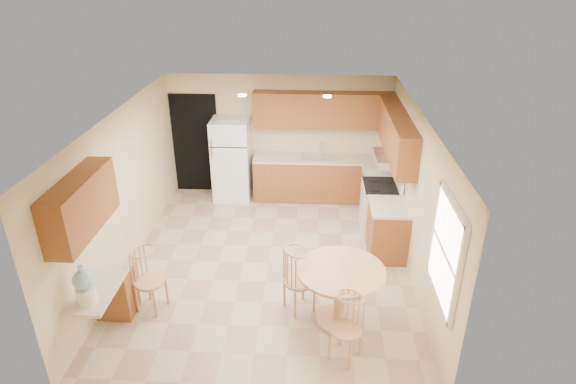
# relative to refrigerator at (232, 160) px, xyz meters

# --- Properties ---
(floor) EXTENTS (5.50, 5.50, 0.00)m
(floor) POSITION_rel_refrigerator_xyz_m (0.95, -2.40, -0.84)
(floor) COLOR tan
(floor) RESTS_ON ground
(ceiling) EXTENTS (4.50, 5.50, 0.02)m
(ceiling) POSITION_rel_refrigerator_xyz_m (0.95, -2.40, 1.66)
(ceiling) COLOR white
(ceiling) RESTS_ON wall_back
(wall_back) EXTENTS (4.50, 0.02, 2.50)m
(wall_back) POSITION_rel_refrigerator_xyz_m (0.95, 0.35, 0.41)
(wall_back) COLOR #CFBC8C
(wall_back) RESTS_ON floor
(wall_front) EXTENTS (4.50, 0.02, 2.50)m
(wall_front) POSITION_rel_refrigerator_xyz_m (0.95, -5.15, 0.41)
(wall_front) COLOR #CFBC8C
(wall_front) RESTS_ON floor
(wall_left) EXTENTS (0.02, 5.50, 2.50)m
(wall_left) POSITION_rel_refrigerator_xyz_m (-1.30, -2.40, 0.41)
(wall_left) COLOR #CFBC8C
(wall_left) RESTS_ON floor
(wall_right) EXTENTS (0.02, 5.50, 2.50)m
(wall_right) POSITION_rel_refrigerator_xyz_m (3.20, -2.40, 0.41)
(wall_right) COLOR #CFBC8C
(wall_right) RESTS_ON floor
(doorway) EXTENTS (0.90, 0.02, 2.10)m
(doorway) POSITION_rel_refrigerator_xyz_m (-0.80, 0.34, 0.21)
(doorway) COLOR black
(doorway) RESTS_ON floor
(base_cab_back) EXTENTS (2.75, 0.60, 0.87)m
(base_cab_back) POSITION_rel_refrigerator_xyz_m (1.83, 0.05, -0.41)
(base_cab_back) COLOR #975326
(base_cab_back) RESTS_ON floor
(counter_back) EXTENTS (2.75, 0.63, 0.04)m
(counter_back) POSITION_rel_refrigerator_xyz_m (1.83, 0.05, 0.05)
(counter_back) COLOR beige
(counter_back) RESTS_ON base_cab_back
(base_cab_right_a) EXTENTS (0.60, 0.59, 0.87)m
(base_cab_right_a) POSITION_rel_refrigerator_xyz_m (2.90, -0.54, -0.41)
(base_cab_right_a) COLOR #975326
(base_cab_right_a) RESTS_ON floor
(counter_right_a) EXTENTS (0.63, 0.59, 0.04)m
(counter_right_a) POSITION_rel_refrigerator_xyz_m (2.90, -0.54, 0.05)
(counter_right_a) COLOR beige
(counter_right_a) RESTS_ON base_cab_right_a
(base_cab_right_b) EXTENTS (0.60, 0.80, 0.87)m
(base_cab_right_b) POSITION_rel_refrigerator_xyz_m (2.90, -2.00, -0.41)
(base_cab_right_b) COLOR #975326
(base_cab_right_b) RESTS_ON floor
(counter_right_b) EXTENTS (0.63, 0.80, 0.04)m
(counter_right_b) POSITION_rel_refrigerator_xyz_m (2.90, -2.00, 0.05)
(counter_right_b) COLOR beige
(counter_right_b) RESTS_ON base_cab_right_b
(upper_cab_back) EXTENTS (2.75, 0.33, 0.70)m
(upper_cab_back) POSITION_rel_refrigerator_xyz_m (1.83, 0.19, 1.01)
(upper_cab_back) COLOR #975326
(upper_cab_back) RESTS_ON wall_back
(upper_cab_right) EXTENTS (0.33, 2.42, 0.70)m
(upper_cab_right) POSITION_rel_refrigerator_xyz_m (3.04, -1.19, 1.01)
(upper_cab_right) COLOR #975326
(upper_cab_right) RESTS_ON wall_right
(upper_cab_left) EXTENTS (0.33, 1.40, 0.70)m
(upper_cab_left) POSITION_rel_refrigerator_xyz_m (-1.13, -4.00, 1.01)
(upper_cab_left) COLOR #975326
(upper_cab_left) RESTS_ON wall_left
(sink) EXTENTS (0.78, 0.44, 0.01)m
(sink) POSITION_rel_refrigerator_xyz_m (1.80, 0.05, 0.07)
(sink) COLOR silver
(sink) RESTS_ON counter_back
(range_hood) EXTENTS (0.50, 0.76, 0.14)m
(range_hood) POSITION_rel_refrigerator_xyz_m (2.95, -1.22, 0.58)
(range_hood) COLOR silver
(range_hood) RESTS_ON upper_cab_right
(desk_pedestal) EXTENTS (0.48, 0.42, 0.72)m
(desk_pedestal) POSITION_rel_refrigerator_xyz_m (-1.05, -3.72, -0.48)
(desk_pedestal) COLOR #975326
(desk_pedestal) RESTS_ON floor
(desk_top) EXTENTS (0.50, 1.20, 0.04)m
(desk_top) POSITION_rel_refrigerator_xyz_m (-1.05, -4.10, -0.09)
(desk_top) COLOR beige
(desk_top) RESTS_ON desk_pedestal
(window) EXTENTS (0.06, 1.12, 1.30)m
(window) POSITION_rel_refrigerator_xyz_m (3.18, -4.25, 0.66)
(window) COLOR white
(window) RESTS_ON wall_right
(can_light_a) EXTENTS (0.14, 0.14, 0.02)m
(can_light_a) POSITION_rel_refrigerator_xyz_m (0.45, -1.20, 1.64)
(can_light_a) COLOR white
(can_light_a) RESTS_ON ceiling
(can_light_b) EXTENTS (0.14, 0.14, 0.02)m
(can_light_b) POSITION_rel_refrigerator_xyz_m (1.85, -1.20, 1.64)
(can_light_b) COLOR white
(can_light_b) RESTS_ON ceiling
(refrigerator) EXTENTS (0.74, 0.72, 1.69)m
(refrigerator) POSITION_rel_refrigerator_xyz_m (0.00, 0.00, 0.00)
(refrigerator) COLOR white
(refrigerator) RESTS_ON floor
(stove) EXTENTS (0.65, 0.76, 1.09)m
(stove) POSITION_rel_refrigerator_xyz_m (2.88, -1.22, -0.37)
(stove) COLOR white
(stove) RESTS_ON floor
(dining_table) EXTENTS (1.16, 1.16, 0.86)m
(dining_table) POSITION_rel_refrigerator_xyz_m (2.04, -3.75, -0.28)
(dining_table) COLOR tan
(dining_table) RESTS_ON floor
(chair_table_a) EXTENTS (0.44, 0.55, 0.99)m
(chair_table_a) POSITION_rel_refrigerator_xyz_m (1.49, -3.59, -0.24)
(chair_table_a) COLOR tan
(chair_table_a) RESTS_ON floor
(chair_table_b) EXTENTS (0.40, 0.46, 0.90)m
(chair_table_b) POSITION_rel_refrigerator_xyz_m (2.09, -4.49, -0.29)
(chair_table_b) COLOR tan
(chair_table_b) RESTS_ON floor
(chair_desk) EXTENTS (0.42, 0.54, 0.95)m
(chair_desk) POSITION_rel_refrigerator_xyz_m (-0.60, -3.69, -0.27)
(chair_desk) COLOR tan
(chair_desk) RESTS_ON floor
(water_crock) EXTENTS (0.25, 0.25, 0.52)m
(water_crock) POSITION_rel_refrigerator_xyz_m (-1.05, -4.46, 0.16)
(water_crock) COLOR white
(water_crock) RESTS_ON desk_top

